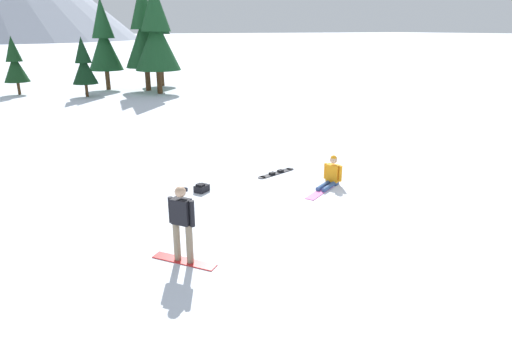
{
  "coord_description": "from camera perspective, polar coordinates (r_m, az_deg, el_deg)",
  "views": [
    {
      "loc": [
        -6.49,
        -8.81,
        4.89
      ],
      "look_at": [
        -0.93,
        1.79,
        1.0
      ],
      "focal_mm": 30.86,
      "sensor_mm": 36.0,
      "label": 1
    }
  ],
  "objects": [
    {
      "name": "ground_plane",
      "position": [
        11.98,
        7.97,
        -6.27
      ],
      "size": [
        800.0,
        800.0,
        0.0
      ],
      "primitive_type": "plane",
      "color": "silver"
    },
    {
      "name": "snowboarder_foreground",
      "position": [
        9.57,
        -9.57,
        -6.69
      ],
      "size": [
        1.17,
        1.34,
        1.76
      ],
      "color": "red",
      "rests_on": "ground_plane"
    },
    {
      "name": "snowboarder_midground",
      "position": [
        14.4,
        9.63,
        -0.67
      ],
      "size": [
        1.74,
        1.21,
        0.98
      ],
      "color": "#335184",
      "rests_on": "ground_plane"
    },
    {
      "name": "loose_snowboard_near_right",
      "position": [
        15.5,
        2.65,
        -0.31
      ],
      "size": [
        1.68,
        0.68,
        0.09
      ],
      "color": "black",
      "rests_on": "ground_plane"
    },
    {
      "name": "backpack_black",
      "position": [
        13.88,
        -7.06,
        -2.27
      ],
      "size": [
        0.55,
        0.51,
        0.27
      ],
      "color": "black",
      "rests_on": "ground_plane"
    },
    {
      "name": "pine_tree_broad",
      "position": [
        35.39,
        -12.81,
        16.85
      ],
      "size": [
        3.45,
        3.45,
        8.13
      ],
      "color": "#472D19",
      "rests_on": "ground_plane"
    },
    {
      "name": "pine_tree_twin",
      "position": [
        38.64,
        -28.81,
        12.12
      ],
      "size": [
        1.81,
        1.81,
        4.36
      ],
      "color": "#472D19",
      "rests_on": "ground_plane"
    },
    {
      "name": "pine_tree_short",
      "position": [
        38.83,
        -19.14,
        15.65
      ],
      "size": [
        2.72,
        2.72,
        7.21
      ],
      "color": "#472D19",
      "rests_on": "ground_plane"
    },
    {
      "name": "pine_tree_young",
      "position": [
        35.33,
        -21.45,
        12.69
      ],
      "size": [
        1.81,
        1.81,
        4.32
      ],
      "color": "#472D19",
      "rests_on": "ground_plane"
    },
    {
      "name": "pine_tree_leaning",
      "position": [
        40.34,
        -12.43,
        16.62
      ],
      "size": [
        2.84,
        2.84,
        7.7
      ],
      "color": "#472D19",
      "rests_on": "ground_plane"
    },
    {
      "name": "pine_tree_tall",
      "position": [
        37.41,
        -14.28,
        17.01
      ],
      "size": [
        3.23,
        3.23,
        8.4
      ],
      "color": "#472D19",
      "rests_on": "ground_plane"
    }
  ]
}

